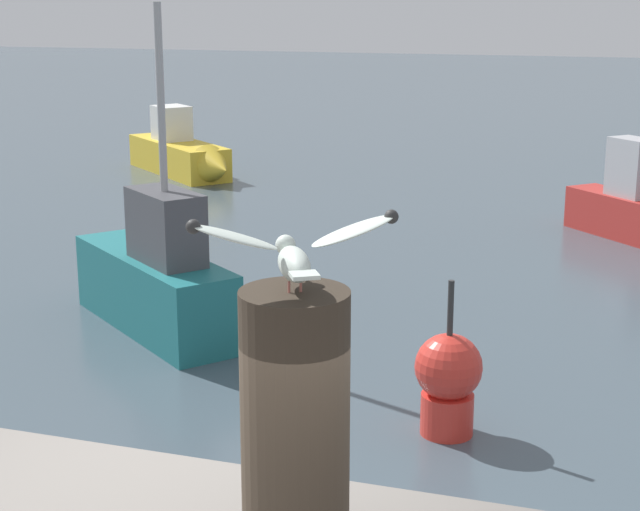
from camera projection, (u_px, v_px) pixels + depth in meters
name	position (u px, v px, depth m)	size (l,w,h in m)	color
mooring_post	(295.00, 429.00, 3.13)	(0.34, 0.34, 0.90)	#382D23
seagull	(294.00, 251.00, 2.99)	(0.59, 0.42, 0.24)	#C66C60
boat_yellow	(185.00, 155.00, 20.22)	(3.39, 3.03, 1.39)	yellow
boat_teal	(149.00, 276.00, 10.94)	(2.91, 2.47, 3.48)	#1E7075
channel_buoy	(448.00, 380.00, 8.21)	(0.56, 0.56, 1.33)	red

